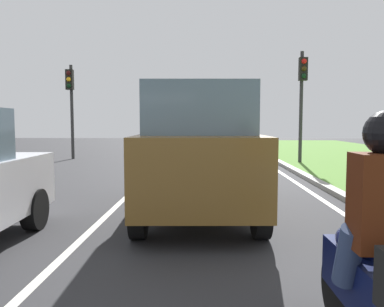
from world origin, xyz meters
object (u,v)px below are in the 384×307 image
motorcycle (384,300)px  traffic_light_overhead_left (71,95)px  car_suv_ahead (198,150)px  rider_person (384,200)px  traffic_light_near_right (302,88)px

motorcycle → traffic_light_overhead_left: traffic_light_overhead_left is taller
car_suv_ahead → rider_person: size_ratio=3.92×
car_suv_ahead → motorcycle: (1.23, -4.59, -0.60)m
traffic_light_near_right → traffic_light_overhead_left: traffic_light_near_right is taller
car_suv_ahead → traffic_light_overhead_left: 12.17m
motorcycle → traffic_light_overhead_left: bearing=115.1°
rider_person → traffic_light_overhead_left: bearing=115.1°
rider_person → traffic_light_overhead_left: 16.72m
traffic_light_near_right → motorcycle: bearing=-101.8°
rider_person → traffic_light_overhead_left: traffic_light_overhead_left is taller
car_suv_ahead → motorcycle: car_suv_ahead is taller
motorcycle → rider_person: bearing=90.4°
car_suv_ahead → traffic_light_overhead_left: (-5.94, 10.47, 1.74)m
rider_person → motorcycle: bearing=-89.6°
motorcycle → rider_person: size_ratio=1.63×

